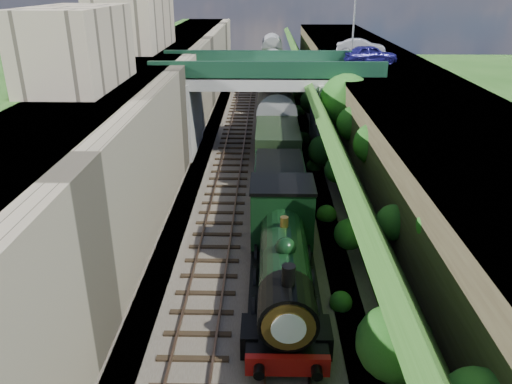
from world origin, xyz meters
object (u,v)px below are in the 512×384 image
road_bridge (273,99)px  lamppost (355,16)px  car_blue (370,54)px  locomotive (284,259)px  car_silver (361,47)px  tree (347,102)px  tender (279,194)px

road_bridge → lamppost: bearing=39.7°
car_blue → locomotive: size_ratio=0.41×
locomotive → car_silver: bearing=74.9°
lamppost → car_silver: size_ratio=1.46×
road_bridge → tree: bearing=-34.6°
road_bridge → lamppost: 10.09m
road_bridge → lamppost: size_ratio=2.67×
lamppost → tender: size_ratio=1.00×
car_blue → tender: size_ratio=0.69×
road_bridge → car_blue: car_blue is taller
road_bridge → tender: bearing=-88.8°
lamppost → locomotive: lamppost is taller
lamppost → tender: 20.16m
tree → car_silver: size_ratio=1.60×
road_bridge → locomotive: (0.26, -19.39, -2.18)m
tree → car_blue: 7.29m
lamppost → tree: bearing=-99.9°
locomotive → lamppost: bearing=75.8°
lamppost → car_blue: size_ratio=1.45×
car_blue → car_silver: size_ratio=1.01×
tree → lamppost: bearing=80.1°
road_bridge → lamppost: (6.51, 5.41, 5.49)m
tree → car_blue: (2.54, 6.43, 2.31)m
lamppost → locomotive: bearing=-104.2°
car_blue → locomotive: 24.08m
tree → locomotive: bearing=-106.4°
road_bridge → tree: 6.06m
car_blue → tree: bearing=146.2°
tender → locomotive: bearing=-90.0°
tree → car_silver: car_silver is taller
car_silver → lamppost: bearing=164.3°
car_blue → locomotive: bearing=149.8°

